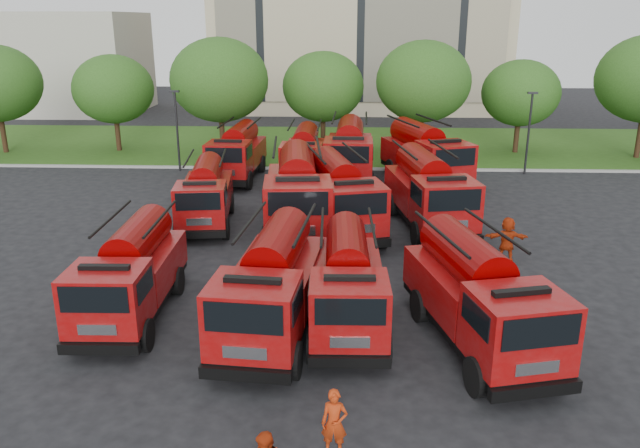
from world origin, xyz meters
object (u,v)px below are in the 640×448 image
at_px(fire_truck_6, 340,195).
at_px(fire_truck_8, 237,153).
at_px(fire_truck_10, 349,152).
at_px(firefighter_5, 505,261).
at_px(fire_truck_2, 347,282).
at_px(fire_truck_4, 206,194).
at_px(firefighter_2, 553,372).
at_px(firefighter_3, 494,310).
at_px(fire_truck_0, 131,273).
at_px(fire_truck_7, 428,191).
at_px(firefighter_4, 283,251).
at_px(fire_truck_9, 304,155).
at_px(fire_truck_11, 425,155).
at_px(fire_truck_5, 297,193).
at_px(fire_truck_3, 478,296).
at_px(fire_truck_1, 272,285).

xyz_separation_m(fire_truck_6, fire_truck_8, (-6.32, 9.62, -0.08)).
height_order(fire_truck_10, firefighter_5, fire_truck_10).
xyz_separation_m(fire_truck_2, fire_truck_4, (-6.68, 10.15, -0.00)).
xyz_separation_m(firefighter_2, firefighter_3, (-0.76, 3.80, 0.00)).
height_order(fire_truck_8, fire_truck_10, fire_truck_10).
bearing_deg(fire_truck_6, fire_truck_4, 159.46).
bearing_deg(fire_truck_0, firefighter_2, -14.72).
height_order(fire_truck_2, fire_truck_7, fire_truck_7).
height_order(fire_truck_10, firefighter_4, fire_truck_10).
relative_size(fire_truck_0, fire_truck_10, 0.83).
bearing_deg(fire_truck_2, fire_truck_4, 122.04).
bearing_deg(fire_truck_9, fire_truck_7, -53.45).
distance_m(fire_truck_7, fire_truck_9, 10.73).
bearing_deg(fire_truck_8, fire_truck_0, -88.45).
xyz_separation_m(fire_truck_8, fire_truck_10, (6.77, -0.35, 0.18)).
bearing_deg(fire_truck_11, fire_truck_2, -121.82).
bearing_deg(fire_truck_2, fire_truck_10, 88.32).
distance_m(fire_truck_8, fire_truck_9, 4.08).
bearing_deg(fire_truck_5, firefighter_3, -52.42).
height_order(fire_truck_3, firefighter_5, fire_truck_3).
xyz_separation_m(fire_truck_1, fire_truck_11, (6.82, 18.58, 0.18)).
bearing_deg(firefighter_5, fire_truck_7, -57.04).
bearing_deg(fire_truck_3, fire_truck_0, 158.41).
bearing_deg(fire_truck_7, firefighter_2, -90.54).
distance_m(fire_truck_9, firefighter_2, 22.98).
height_order(fire_truck_3, firefighter_2, fire_truck_3).
bearing_deg(firefighter_5, fire_truck_11, -79.49).
bearing_deg(firefighter_3, fire_truck_1, -4.34).
bearing_deg(firefighter_2, fire_truck_3, 23.05).
bearing_deg(firefighter_4, fire_truck_1, 150.12).
bearing_deg(fire_truck_9, firefighter_4, -90.11).
height_order(fire_truck_4, firefighter_2, fire_truck_4).
relative_size(fire_truck_5, firefighter_3, 5.05).
bearing_deg(fire_truck_0, fire_truck_9, 75.07).
bearing_deg(fire_truck_3, fire_truck_1, 161.59).
distance_m(fire_truck_4, fire_truck_5, 4.56).
bearing_deg(fire_truck_10, firefighter_3, -72.93).
bearing_deg(fire_truck_9, firefighter_3, -66.42).
xyz_separation_m(fire_truck_11, firefighter_3, (0.45, -16.79, -1.77)).
height_order(fire_truck_6, fire_truck_10, fire_truck_10).
distance_m(fire_truck_3, firefighter_2, 2.88).
relative_size(fire_truck_10, firefighter_3, 4.85).
bearing_deg(fire_truck_9, firefighter_2, -68.42).
xyz_separation_m(fire_truck_0, fire_truck_7, (10.77, 9.69, 0.22)).
relative_size(fire_truck_10, firefighter_5, 4.25).
distance_m(fire_truck_5, fire_truck_6, 1.95).
bearing_deg(firefighter_5, fire_truck_2, 43.91).
bearing_deg(firefighter_5, firefighter_3, 74.32).
xyz_separation_m(fire_truck_6, firefighter_4, (-2.35, -2.86, -1.68)).
distance_m(firefighter_3, firefighter_5, 4.78).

